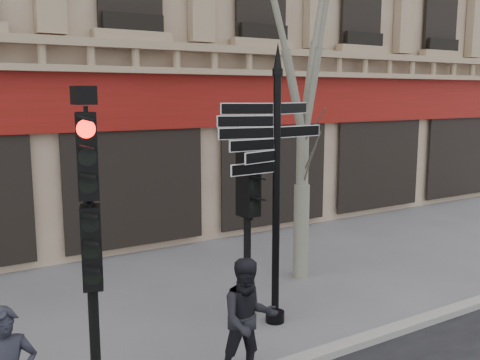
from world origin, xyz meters
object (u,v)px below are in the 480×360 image
(fingerpost, at_px, (277,139))
(traffic_signal_main, at_px, (89,213))
(pedestrian_b, at_px, (249,320))
(plane_tree, at_px, (305,14))
(traffic_signal_secondary, at_px, (247,202))

(fingerpost, height_order, traffic_signal_main, fingerpost)
(traffic_signal_main, bearing_deg, pedestrian_b, 7.90)
(traffic_signal_main, relative_size, plane_tree, 0.51)
(traffic_signal_secondary, relative_size, plane_tree, 0.38)
(traffic_signal_secondary, xyz_separation_m, pedestrian_b, (-1.12, -1.78, -1.16))
(pedestrian_b, bearing_deg, fingerpost, 58.04)
(plane_tree, height_order, pedestrian_b, plane_tree)
(plane_tree, bearing_deg, traffic_signal_secondary, -152.45)
(fingerpost, xyz_separation_m, pedestrian_b, (-1.35, -1.28, -2.24))
(traffic_signal_main, height_order, pedestrian_b, traffic_signal_main)
(traffic_signal_secondary, distance_m, pedestrian_b, 2.40)
(fingerpost, distance_m, pedestrian_b, 2.91)
(traffic_signal_main, height_order, plane_tree, plane_tree)
(fingerpost, bearing_deg, traffic_signal_main, -157.93)
(fingerpost, relative_size, pedestrian_b, 2.75)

